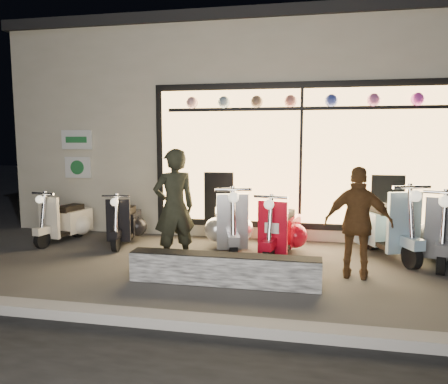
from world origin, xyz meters
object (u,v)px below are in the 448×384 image
Objects in this scene: scooter_silver at (230,224)px; scooter_red at (282,230)px; graffiti_barrier at (224,269)px; woman at (358,223)px; man at (174,207)px.

scooter_silver reaches higher than scooter_red.
scooter_silver is at bearing 98.27° from graffiti_barrier.
graffiti_barrier is 1.64× the size of woman.
scooter_silver is at bearing -177.71° from scooter_red.
man is at bearing -139.51° from scooter_red.
scooter_red is 1.82m from man.
graffiti_barrier is 1.77m from scooter_silver.
scooter_red is 1.51m from woman.
scooter_red is 0.82× the size of man.
man is (-1.53, -0.87, 0.46)m from scooter_red.
graffiti_barrier is 1.62× the size of scooter_silver.
scooter_red is at bearing -23.37° from scooter_silver.
woman is (1.08, -0.99, 0.35)m from scooter_red.
graffiti_barrier is 1.75× the size of scooter_red.
man reaches higher than scooter_silver.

